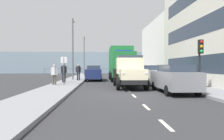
# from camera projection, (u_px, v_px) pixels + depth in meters

# --- Properties ---
(ground_plane) EXTENTS (80.00, 80.00, 0.00)m
(ground_plane) POSITION_uv_depth(u_px,v_px,m) (117.00, 81.00, 22.55)
(ground_plane) COLOR #2D2D30
(sidewalk_left) EXTENTS (2.51, 43.26, 0.15)m
(sidewalk_left) POSITION_uv_depth(u_px,v_px,m) (159.00, 80.00, 22.80)
(sidewalk_left) COLOR gray
(sidewalk_left) RESTS_ON ground_plane
(sidewalk_right) EXTENTS (2.51, 43.26, 0.15)m
(sidewalk_right) POSITION_uv_depth(u_px,v_px,m) (74.00, 80.00, 22.29)
(sidewalk_right) COLOR gray
(sidewalk_right) RESTS_ON ground_plane
(road_centreline_markings) EXTENTS (0.12, 37.74, 0.01)m
(road_centreline_markings) POSITION_uv_depth(u_px,v_px,m) (118.00, 82.00, 21.12)
(road_centreline_markings) COLOR silver
(road_centreline_markings) RESTS_ON ground_plane
(building_far_block) EXTENTS (8.83, 13.77, 8.63)m
(building_far_block) POSITION_uv_depth(u_px,v_px,m) (178.00, 50.00, 32.20)
(building_far_block) COLOR silver
(building_far_block) RESTS_ON ground_plane
(sea_horizon) EXTENTS (80.00, 0.80, 5.00)m
(sea_horizon) POSITION_uv_depth(u_px,v_px,m) (109.00, 63.00, 47.10)
(sea_horizon) COLOR gray
(sea_horizon) RESTS_ON ground_plane
(seawall_railing) EXTENTS (28.08, 0.08, 1.20)m
(seawall_railing) POSITION_uv_depth(u_px,v_px,m) (110.00, 70.00, 43.53)
(seawall_railing) COLOR #4C5156
(seawall_railing) RESTS_ON ground_plane
(truck_vintage_cream) EXTENTS (2.17, 5.64, 2.43)m
(truck_vintage_cream) POSITION_uv_depth(u_px,v_px,m) (129.00, 72.00, 14.93)
(truck_vintage_cream) COLOR black
(truck_vintage_cream) RESTS_ON ground_plane
(lorry_cargo_green) EXTENTS (2.58, 8.20, 3.87)m
(lorry_cargo_green) POSITION_uv_depth(u_px,v_px,m) (121.00, 63.00, 23.35)
(lorry_cargo_green) COLOR #1E7033
(lorry_cargo_green) RESTS_ON ground_plane
(car_grey_kerbside_near) EXTENTS (1.88, 4.39, 1.72)m
(car_grey_kerbside_near) POSITION_uv_depth(u_px,v_px,m) (174.00, 78.00, 12.19)
(car_grey_kerbside_near) COLOR slate
(car_grey_kerbside_near) RESTS_ON ground_plane
(car_silver_kerbside_1) EXTENTS (1.85, 4.31, 1.72)m
(car_silver_kerbside_1) POSITION_uv_depth(u_px,v_px,m) (149.00, 74.00, 18.38)
(car_silver_kerbside_1) COLOR #B7BABF
(car_silver_kerbside_1) RESTS_ON ground_plane
(car_black_kerbside_2) EXTENTS (1.85, 3.99, 1.72)m
(car_black_kerbside_2) POSITION_uv_depth(u_px,v_px,m) (138.00, 72.00, 24.21)
(car_black_kerbside_2) COLOR black
(car_black_kerbside_2) RESTS_ON ground_plane
(car_navy_oppositeside_0) EXTENTS (1.83, 4.37, 1.72)m
(car_navy_oppositeside_0) POSITION_uv_depth(u_px,v_px,m) (94.00, 73.00, 22.69)
(car_navy_oppositeside_0) COLOR navy
(car_navy_oppositeside_0) RESTS_ON ground_plane
(pedestrian_couple_a) EXTENTS (0.53, 0.34, 1.62)m
(pedestrian_couple_a) POSITION_uv_depth(u_px,v_px,m) (54.00, 73.00, 15.92)
(pedestrian_couple_a) COLOR #4C473D
(pedestrian_couple_a) RESTS_ON sidewalk_right
(pedestrian_by_lamp) EXTENTS (0.53, 0.34, 1.76)m
(pedestrian_by_lamp) POSITION_uv_depth(u_px,v_px,m) (64.00, 71.00, 18.31)
(pedestrian_by_lamp) COLOR black
(pedestrian_by_lamp) RESTS_ON sidewalk_right
(pedestrian_with_bag) EXTENTS (0.53, 0.34, 1.73)m
(pedestrian_with_bag) POSITION_uv_depth(u_px,v_px,m) (78.00, 71.00, 21.09)
(pedestrian_with_bag) COLOR black
(pedestrian_with_bag) RESTS_ON sidewalk_right
(traffic_light_near) EXTENTS (0.28, 0.41, 3.20)m
(traffic_light_near) POSITION_uv_depth(u_px,v_px,m) (200.00, 53.00, 12.92)
(traffic_light_near) COLOR black
(traffic_light_near) RESTS_ON sidewalk_left
(lamp_post_promenade) EXTENTS (0.32, 1.14, 6.88)m
(lamp_post_promenade) POSITION_uv_depth(u_px,v_px,m) (73.00, 44.00, 22.57)
(lamp_post_promenade) COLOR #59595B
(lamp_post_promenade) RESTS_ON sidewalk_right
(lamp_post_far) EXTENTS (0.32, 1.14, 6.49)m
(lamp_post_far) POSITION_uv_depth(u_px,v_px,m) (84.00, 52.00, 33.43)
(lamp_post_far) COLOR #59595B
(lamp_post_far) RESTS_ON sidewalk_right
(street_sign) EXTENTS (0.50, 0.07, 2.25)m
(street_sign) POSITION_uv_depth(u_px,v_px,m) (64.00, 66.00, 16.18)
(street_sign) COLOR #4C4C4C
(street_sign) RESTS_ON sidewalk_right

